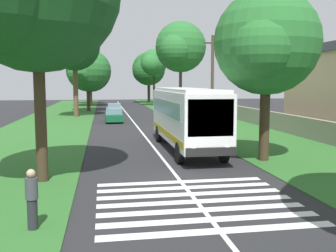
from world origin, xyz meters
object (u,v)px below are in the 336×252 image
at_px(trailing_car_1, 114,109).
at_px(pedestrian, 32,199).
at_px(coach_bus, 186,115).
at_px(roadside_tree_right_1, 179,48).
at_px(roadside_tree_right_0, 148,70).
at_px(roadside_tree_right_3, 264,45).
at_px(roadside_tree_right_2, 153,63).
at_px(trailing_car_0, 114,116).
at_px(roadside_tree_left_3, 73,47).
at_px(roadside_tree_left_0, 87,71).
at_px(utility_pole, 212,83).
at_px(roadside_tree_left_2, 86,64).
at_px(roadside_tree_left_4, 89,72).

relative_size(trailing_car_1, pedestrian, 2.54).
distance_m(coach_bus, roadside_tree_right_1, 24.29).
xyz_separation_m(roadside_tree_right_0, roadside_tree_right_3, (-59.53, 0.91, -0.64)).
distance_m(roadside_tree_right_2, roadside_tree_right_3, 48.70).
bearing_deg(trailing_car_0, roadside_tree_left_3, 32.55).
height_order(roadside_tree_right_2, roadside_tree_right_3, roadside_tree_right_2).
bearing_deg(trailing_car_0, roadside_tree_right_2, -15.72).
height_order(roadside_tree_left_0, pedestrian, roadside_tree_left_0).
bearing_deg(coach_bus, roadside_tree_left_0, 11.67).
bearing_deg(utility_pole, roadside_tree_right_1, -1.60).
bearing_deg(roadside_tree_right_2, trailing_car_1, 157.22).
xyz_separation_m(roadside_tree_right_2, roadside_tree_right_3, (-48.67, 0.60, -1.44)).
bearing_deg(roadside_tree_right_2, coach_bus, 175.13).
height_order(roadside_tree_right_1, utility_pole, roadside_tree_right_1).
xyz_separation_m(trailing_car_1, roadside_tree_right_1, (-4.23, -7.70, 7.50)).
bearing_deg(roadside_tree_right_2, roadside_tree_right_3, 179.30).
xyz_separation_m(roadside_tree_left_2, roadside_tree_right_1, (-31.28, -12.11, 0.58)).
relative_size(roadside_tree_left_0, roadside_tree_left_2, 0.84).
bearing_deg(roadside_tree_right_1, roadside_tree_right_2, 0.99).
distance_m(roadside_tree_left_4, roadside_tree_right_0, 14.43).
distance_m(coach_bus, roadside_tree_right_3, 6.32).
xyz_separation_m(trailing_car_0, roadside_tree_left_4, (28.96, 3.32, 5.21)).
distance_m(roadside_tree_left_2, roadside_tree_right_0, 12.14).
bearing_deg(roadside_tree_left_2, trailing_car_1, -170.75).
distance_m(roadside_tree_left_0, roadside_tree_right_3, 39.47).
height_order(roadside_tree_left_3, roadside_tree_right_1, roadside_tree_left_3).
bearing_deg(pedestrian, roadside_tree_right_0, -9.25).
distance_m(trailing_car_1, roadside_tree_right_1, 11.55).
xyz_separation_m(roadside_tree_left_4, roadside_tree_right_2, (-1.86, -10.95, 1.54)).
bearing_deg(roadside_tree_right_1, roadside_tree_right_0, 0.12).
xyz_separation_m(trailing_car_1, roadside_tree_right_3, (-31.24, -6.72, 5.32)).
xyz_separation_m(trailing_car_0, roadside_tree_right_0, (37.96, -7.94, 5.95)).
bearing_deg(roadside_tree_left_4, trailing_car_0, -173.46).
bearing_deg(roadside_tree_left_4, roadside_tree_right_0, -51.36).
bearing_deg(trailing_car_1, roadside_tree_left_0, 27.47).
height_order(roadside_tree_left_4, roadside_tree_right_0, roadside_tree_right_0).
bearing_deg(roadside_tree_right_1, roadside_tree_left_3, 82.89).
distance_m(roadside_tree_right_1, roadside_tree_right_2, 21.67).
height_order(roadside_tree_right_3, pedestrian, roadside_tree_right_3).
bearing_deg(roadside_tree_right_3, trailing_car_0, 18.05).
bearing_deg(trailing_car_1, roadside_tree_left_2, 9.25).
xyz_separation_m(roadside_tree_right_0, roadside_tree_right_2, (-10.86, 0.31, 0.80)).
relative_size(roadside_tree_left_0, roadside_tree_left_3, 0.78).
bearing_deg(roadside_tree_right_0, trailing_car_1, 164.91).
xyz_separation_m(coach_bus, roadside_tree_left_0, (34.25, 7.07, 3.59)).
height_order(roadside_tree_right_0, utility_pole, roadside_tree_right_0).
bearing_deg(pedestrian, coach_bus, -29.94).
height_order(trailing_car_1, roadside_tree_right_2, roadside_tree_right_2).
height_order(coach_bus, roadside_tree_left_4, roadside_tree_left_4).
bearing_deg(roadside_tree_right_3, coach_bus, 39.86).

